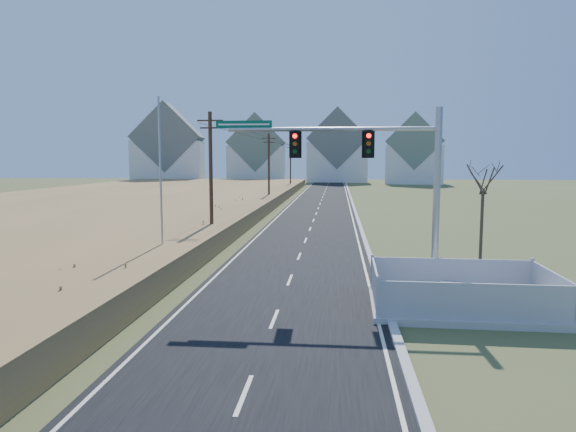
% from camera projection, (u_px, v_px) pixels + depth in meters
% --- Properties ---
extents(ground, '(260.00, 260.00, 0.00)m').
position_uv_depth(ground, '(280.00, 305.00, 20.42)').
color(ground, '#4F572A').
rests_on(ground, ground).
extents(road, '(8.00, 180.00, 0.06)m').
position_uv_depth(road, '(321.00, 202.00, 69.88)').
color(road, black).
rests_on(road, ground).
extents(curb, '(0.30, 180.00, 0.18)m').
position_uv_depth(curb, '(352.00, 201.00, 69.48)').
color(curb, '#B2AFA8').
rests_on(curb, ground).
extents(reed_marsh, '(38.00, 110.00, 1.30)m').
position_uv_depth(reed_marsh, '(121.00, 202.00, 62.22)').
color(reed_marsh, '#A77C4B').
rests_on(reed_marsh, ground).
extents(utility_pole_near, '(1.80, 0.26, 9.00)m').
position_uv_depth(utility_pole_near, '(211.00, 175.00, 35.37)').
color(utility_pole_near, '#422D1E').
rests_on(utility_pole_near, ground).
extents(utility_pole_mid, '(1.80, 0.26, 9.00)m').
position_uv_depth(utility_pole_mid, '(269.00, 168.00, 65.04)').
color(utility_pole_mid, '#422D1E').
rests_on(utility_pole_mid, ground).
extents(utility_pole_far, '(1.80, 0.26, 9.00)m').
position_uv_depth(utility_pole_far, '(290.00, 165.00, 94.72)').
color(utility_pole_far, '#422D1E').
rests_on(utility_pole_far, ground).
extents(condo_nw, '(17.69, 13.38, 19.05)m').
position_uv_depth(condo_nw, '(169.00, 151.00, 122.14)').
color(condo_nw, silver).
rests_on(condo_nw, ground).
extents(condo_nnw, '(14.93, 11.17, 17.03)m').
position_uv_depth(condo_nnw, '(257.00, 155.00, 128.22)').
color(condo_nnw, silver).
rests_on(condo_nnw, ground).
extents(condo_n, '(15.27, 10.20, 18.54)m').
position_uv_depth(condo_n, '(337.00, 152.00, 130.19)').
color(condo_n, silver).
rests_on(condo_n, ground).
extents(condo_ne, '(14.12, 10.51, 16.52)m').
position_uv_depth(condo_ne, '(414.00, 155.00, 120.63)').
color(condo_ne, silver).
rests_on(condo_ne, ground).
extents(traffic_signal_mast, '(10.04, 0.68, 7.99)m').
position_uv_depth(traffic_signal_mast, '(392.00, 181.00, 22.32)').
color(traffic_signal_mast, '#9EA0A5').
rests_on(traffic_signal_mast, ground).
extents(fence_enclosure, '(6.98, 4.83, 1.58)m').
position_uv_depth(fence_enclosure, '(461.00, 302.00, 19.72)').
color(fence_enclosure, '#B7B5AD').
rests_on(fence_enclosure, ground).
extents(open_sign, '(0.49, 0.20, 0.62)m').
position_uv_depth(open_sign, '(446.00, 288.00, 21.71)').
color(open_sign, white).
rests_on(open_sign, ground).
extents(flagpole, '(0.40, 0.40, 8.99)m').
position_uv_depth(flagpole, '(161.00, 201.00, 26.91)').
color(flagpole, '#B7B5AD').
rests_on(flagpole, ground).
extents(bare_tree, '(2.25, 2.25, 5.96)m').
position_uv_depth(bare_tree, '(484.00, 176.00, 29.13)').
color(bare_tree, '#4C3F33').
rests_on(bare_tree, ground).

